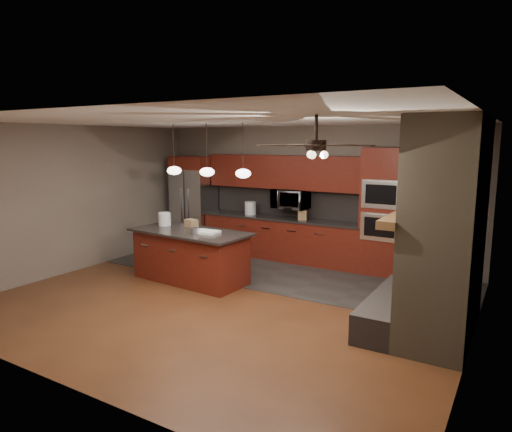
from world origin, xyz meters
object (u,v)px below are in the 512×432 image
Objects in this scene: white_bucket at (165,219)px; counter_box at (303,215)px; refrigerator at (194,202)px; counter_bucket at (250,208)px; cardboard_box at (191,223)px; oven_tower at (384,212)px; paint_can at (194,231)px; microwave at (291,199)px; kitchen_island at (190,256)px; paint_tray at (206,232)px.

white_bucket reaches higher than counter_box.
refrigerator reaches higher than counter_bucket.
white_bucket reaches higher than cardboard_box.
oven_tower is at bearing -0.14° from counter_bucket.
oven_tower is 3.53m from paint_can.
cardboard_box is (0.52, 0.15, -0.05)m from white_bucket.
cardboard_box is at bearing -118.76° from microwave.
oven_tower is at bearing 42.29° from paint_can.
cardboard_box is 1.91m from counter_bucket.
oven_tower is 10.69× the size of cardboard_box.
white_bucket is at bearing 172.50° from kitchen_island.
paint_tray is at bearing -78.08° from counter_bucket.
kitchen_island is at bearing -111.06° from microwave.
microwave is 0.32× the size of kitchen_island.
microwave is 1.70× the size of paint_tray.
paint_tray is 1.55× the size of counter_bucket.
counter_bucket is at bearing 100.50° from paint_tray.
kitchen_island is (-0.87, -2.26, -0.84)m from microwave.
oven_tower is 3.33m from paint_tray.
refrigerator is 2.91m from paint_tray.
microwave reaches higher than cardboard_box.
paint_can is (0.96, -0.32, -0.07)m from white_bucket.
cardboard_box reaches higher than paint_tray.
oven_tower is 8.54× the size of counter_bucket.
counter_box is at bearing 46.27° from white_bucket.
paint_tray is at bearing -128.07° from counter_box.
refrigerator is at bearing 113.43° from white_bucket.
oven_tower reaches higher than counter_box.
microwave is 2.96× the size of white_bucket.
paint_can is 2.52m from counter_box.
paint_tray is at bearing 1.79° from kitchen_island.
paint_can is (-2.61, -2.37, -0.22)m from oven_tower.
white_bucket is at bearing -66.57° from refrigerator.
oven_tower is 5.52× the size of paint_tray.
white_bucket is at bearing -150.30° from cardboard_box.
microwave reaches higher than paint_can.
white_bucket is at bearing -151.28° from counter_box.
counter_box is at bearing 67.68° from paint_can.
cardboard_box is (1.38, -1.83, -0.08)m from refrigerator.
microwave reaches higher than counter_box.
oven_tower is 1.98m from microwave.
oven_tower is 3.67m from kitchen_island.
kitchen_island is 0.94m from white_bucket.
paint_can is 0.21m from paint_tray.
counter_bucket is at bearing 100.44° from cardboard_box.
counter_box is (1.29, -0.05, -0.04)m from counter_bucket.
refrigerator is at bearing 131.00° from kitchen_island.
counter_box reaches higher than kitchen_island.
counter_bucket reaches higher than kitchen_island.
paint_can is at bearing -137.71° from oven_tower.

